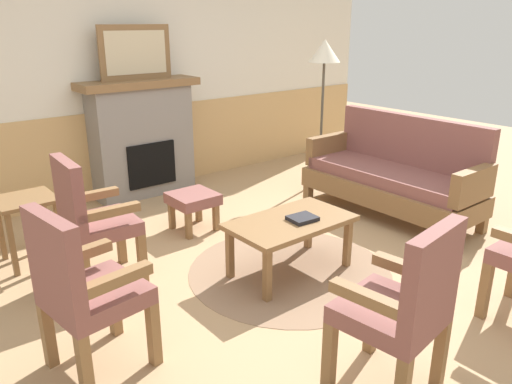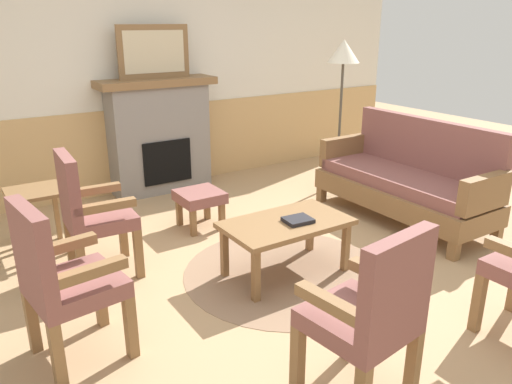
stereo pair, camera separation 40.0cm
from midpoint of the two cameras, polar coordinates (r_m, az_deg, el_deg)
The scene contains 14 objects.
ground_plane at distance 4.02m, azimuth 0.30°, elevation -8.76°, with size 14.00×14.00×0.00m, color tan.
wall_back at distance 5.83m, azimuth -16.54°, elevation 12.76°, with size 7.20×0.14×2.70m.
fireplace at distance 5.70m, azimuth -14.92°, elevation 6.05°, with size 1.30×0.44×1.28m.
framed_picture at distance 5.58m, azimuth -15.73°, elevation 15.16°, with size 0.80×0.04×0.56m.
couch at distance 5.11m, azimuth 13.37°, elevation 1.73°, with size 0.70×1.80×0.98m.
coffee_table at distance 3.80m, azimuth 1.00°, elevation -4.01°, with size 0.96×0.56×0.44m.
round_rug at distance 3.97m, azimuth 0.96°, elevation -9.09°, with size 1.60×1.60×0.01m, color #896B51.
book_on_table at distance 3.77m, azimuth 2.34°, elevation -3.09°, with size 0.20×0.17×0.03m, color black.
footstool at distance 4.68m, azimuth -9.67°, elevation -1.08°, with size 0.40×0.40×0.36m.
armchair_near_fireplace at distance 2.91m, azimuth -23.15°, elevation -9.99°, with size 0.54×0.54×0.98m.
armchair_by_window_left at distance 3.84m, azimuth -21.36°, elevation -2.66°, with size 0.50×0.50×0.98m.
armchair_front_left at distance 2.59m, azimuth 12.31°, elevation -12.49°, with size 0.54×0.54×0.98m.
side_table at distance 4.45m, azimuth -27.22°, elevation -2.05°, with size 0.44×0.44×0.55m.
floor_lamp_by_couch at distance 5.83m, azimuth 5.84°, elevation 14.80°, with size 0.36×0.36×1.68m.
Camera 1 is at (-2.42, -2.63, 1.88)m, focal length 34.86 mm.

